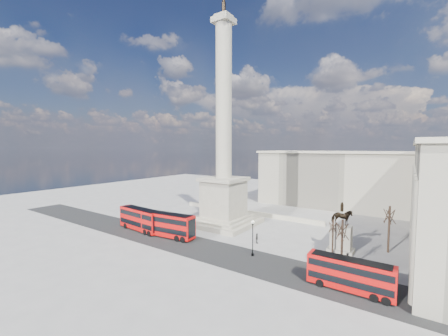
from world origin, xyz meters
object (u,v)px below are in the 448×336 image
at_px(pedestrian_walking, 347,268).
at_px(nelsons_column, 224,168).
at_px(red_bus_b, 168,225).
at_px(pedestrian_crossing, 257,238).
at_px(red_bus_a, 141,219).
at_px(equestrian_statue, 341,234).
at_px(pedestrian_standing, 347,259).
at_px(red_bus_c, 350,274).
at_px(victorian_lamp, 253,235).

bearing_deg(pedestrian_walking, nelsons_column, 123.35).
bearing_deg(pedestrian_walking, red_bus_b, 149.75).
bearing_deg(pedestrian_crossing, red_bus_a, 68.50).
relative_size(equestrian_statue, pedestrian_crossing, 4.51).
height_order(equestrian_statue, pedestrian_standing, equestrian_statue).
distance_m(red_bus_b, pedestrian_standing, 32.26).
height_order(nelsons_column, pedestrian_walking, nelsons_column).
bearing_deg(pedestrian_standing, pedestrian_walking, 94.26).
bearing_deg(nelsons_column, pedestrian_standing, -16.20).
relative_size(red_bus_a, red_bus_b, 1.00).
relative_size(red_bus_c, pedestrian_walking, 5.23).
relative_size(nelsons_column, red_bus_a, 4.20).
relative_size(red_bus_a, victorian_lamp, 2.02).
bearing_deg(pedestrian_standing, red_bus_b, 5.34).
bearing_deg(victorian_lamp, nelsons_column, 138.28).
xyz_separation_m(nelsons_column, victorian_lamp, (14.59, -13.01, -9.46)).
bearing_deg(pedestrian_crossing, nelsons_column, 21.89).
bearing_deg(pedestrian_walking, pedestrian_standing, 64.75).
relative_size(nelsons_column, pedestrian_crossing, 26.68).
distance_m(red_bus_b, pedestrian_crossing, 17.54).
height_order(red_bus_b, equestrian_statue, equestrian_statue).
bearing_deg(pedestrian_standing, equestrian_statue, -75.37).
bearing_deg(red_bus_b, pedestrian_crossing, 16.98).
distance_m(victorian_lamp, equestrian_statue, 15.41).
distance_m(red_bus_c, victorian_lamp, 15.47).
distance_m(nelsons_column, pedestrian_standing, 31.48).
distance_m(nelsons_column, red_bus_b, 17.85).
height_order(red_bus_c, pedestrian_crossing, red_bus_c).
distance_m(red_bus_c, pedestrian_standing, 8.12).
bearing_deg(red_bus_a, pedestrian_crossing, 20.80).
xyz_separation_m(red_bus_b, red_bus_c, (33.44, -1.96, -0.38)).
bearing_deg(red_bus_a, red_bus_b, 6.42).
height_order(red_bus_b, pedestrian_walking, red_bus_b).
distance_m(equestrian_statue, pedestrian_standing, 6.16).
distance_m(nelsons_column, red_bus_a, 21.10).
bearing_deg(victorian_lamp, equestrian_statue, 42.31).
height_order(victorian_lamp, pedestrian_crossing, victorian_lamp).
distance_m(equestrian_statue, pedestrian_crossing, 14.49).
distance_m(red_bus_b, equestrian_statue, 31.81).
bearing_deg(red_bus_b, pedestrian_standing, 5.06).
xyz_separation_m(red_bus_b, pedestrian_crossing, (16.15, 6.67, -1.55)).
distance_m(pedestrian_walking, pedestrian_standing, 3.43).
xyz_separation_m(red_bus_a, equestrian_statue, (37.55, 11.58, 0.45)).
height_order(nelsons_column, equestrian_statue, nelsons_column).
xyz_separation_m(red_bus_b, pedestrian_walking, (32.24, 2.50, -1.54)).
relative_size(red_bus_c, victorian_lamp, 1.69).
bearing_deg(pedestrian_standing, nelsons_column, -21.37).
xyz_separation_m(red_bus_c, pedestrian_walking, (-1.20, 4.46, -1.16)).
bearing_deg(pedestrian_crossing, pedestrian_walking, -142.04).
distance_m(red_bus_a, red_bus_c, 41.32).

